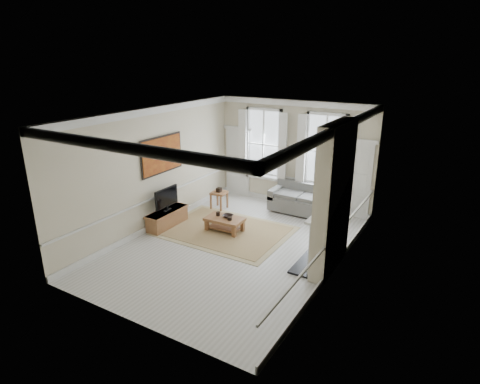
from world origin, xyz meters
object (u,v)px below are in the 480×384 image
Objects in this scene: coffee_table at (225,221)px; side_table at (219,195)px; sofa at (302,201)px; tv_stand at (167,218)px.

side_table is at bearing 126.19° from coffee_table.
sofa reaches higher than coffee_table.
tv_stand reaches higher than coffee_table.
sofa is at bearing 59.72° from coffee_table.
coffee_table is (1.10, -1.39, -0.13)m from side_table.
sofa is 1.79× the size of coffee_table.
side_table is 2.02m from tv_stand.
sofa is 3.44× the size of side_table.
tv_stand is (-0.50, -1.94, -0.21)m from side_table.
sofa is 4.18m from tv_stand.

